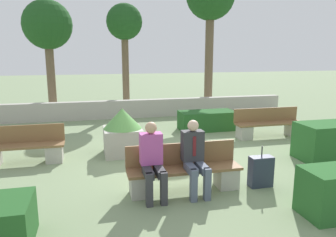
% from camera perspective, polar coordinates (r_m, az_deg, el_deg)
% --- Properties ---
extents(ground_plane, '(60.00, 60.00, 0.00)m').
position_cam_1_polar(ground_plane, '(7.58, 1.53, -7.39)').
color(ground_plane, gray).
extents(perimeter_wall, '(11.51, 0.30, 0.67)m').
position_cam_1_polar(perimeter_wall, '(12.52, -4.74, 1.77)').
color(perimeter_wall, '#ADA89E').
rests_on(perimeter_wall, ground_plane).
extents(bench_front, '(2.06, 0.48, 0.83)m').
position_cam_1_polar(bench_front, '(5.97, 2.82, -9.43)').
color(bench_front, brown).
rests_on(bench_front, ground_plane).
extents(bench_left_side, '(2.05, 0.48, 0.83)m').
position_cam_1_polar(bench_left_side, '(10.04, 17.14, -1.23)').
color(bench_left_side, brown).
rests_on(bench_left_side, ground_plane).
extents(bench_right_side, '(1.78, 0.48, 0.83)m').
position_cam_1_polar(bench_right_side, '(8.03, -23.88, -4.96)').
color(bench_right_side, brown).
rests_on(bench_right_side, ground_plane).
extents(person_seated_man, '(0.38, 0.64, 1.30)m').
position_cam_1_polar(person_seated_man, '(5.76, 4.64, -6.25)').
color(person_seated_man, '#515B70').
rests_on(person_seated_man, ground_plane).
extents(person_seated_woman, '(0.38, 0.64, 1.30)m').
position_cam_1_polar(person_seated_woman, '(5.58, -2.74, -6.78)').
color(person_seated_woman, '#333338').
rests_on(person_seated_woman, ground_plane).
extents(hedge_block_mid_left, '(1.76, 0.84, 0.60)m').
position_cam_1_polar(hedge_block_mid_left, '(10.54, 6.80, -0.34)').
color(hedge_block_mid_left, '#235623').
rests_on(hedge_block_mid_left, ground_plane).
extents(hedge_block_mid_right, '(1.55, 0.86, 0.85)m').
position_cam_1_polar(hedge_block_mid_right, '(8.51, 26.55, -3.54)').
color(hedge_block_mid_right, '#286028').
rests_on(hedge_block_mid_right, ground_plane).
extents(planter_corner_left, '(0.93, 0.93, 1.13)m').
position_cam_1_polar(planter_corner_left, '(8.00, -7.90, -2.20)').
color(planter_corner_left, '#ADA89E').
rests_on(planter_corner_left, ground_plane).
extents(suitcase, '(0.43, 0.21, 0.78)m').
position_cam_1_polar(suitcase, '(6.37, 15.85, -8.86)').
color(suitcase, '#282D42').
rests_on(suitcase, ground_plane).
extents(tree_leftmost, '(1.79, 1.79, 4.32)m').
position_cam_1_polar(tree_leftmost, '(13.14, -20.24, 14.70)').
color(tree_leftmost, brown).
rests_on(tree_leftmost, ground_plane).
extents(tree_center_left, '(1.44, 1.44, 4.35)m').
position_cam_1_polar(tree_center_left, '(13.70, -7.59, 15.72)').
color(tree_center_left, brown).
rests_on(tree_center_left, ground_plane).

